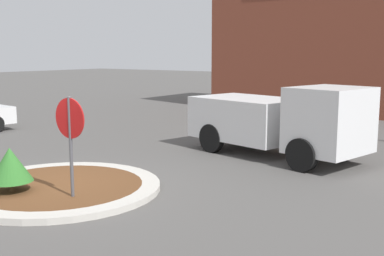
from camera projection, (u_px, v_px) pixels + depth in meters
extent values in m
plane|color=#514F4C|center=(59.00, 190.00, 10.79)|extent=(120.00, 120.00, 0.00)
cylinder|color=#BCB7AD|center=(59.00, 188.00, 10.78)|extent=(4.52, 4.52, 0.13)
cylinder|color=brown|center=(59.00, 187.00, 10.78)|extent=(3.71, 3.71, 0.13)
cylinder|color=#4C4C51|center=(71.00, 151.00, 9.74)|extent=(0.07, 0.07, 2.19)
cylinder|color=#B71414|center=(70.00, 118.00, 9.64)|extent=(0.82, 0.03, 0.82)
cylinder|color=brown|center=(11.00, 186.00, 10.23)|extent=(0.08, 0.08, 0.22)
cone|color=#2D6B28|center=(10.00, 165.00, 10.16)|extent=(0.93, 0.93, 0.73)
cube|color=silver|center=(330.00, 120.00, 12.84)|extent=(2.13, 2.38, 1.76)
cube|color=silver|center=(248.00, 118.00, 15.00)|extent=(3.62, 2.82, 1.28)
cube|color=black|center=(351.00, 111.00, 12.35)|extent=(0.45, 1.79, 0.62)
cylinder|color=black|center=(342.00, 145.00, 13.74)|extent=(0.92, 0.43, 0.89)
cylinder|color=black|center=(302.00, 155.00, 12.43)|extent=(0.92, 0.43, 0.89)
cylinder|color=black|center=(254.00, 131.00, 16.18)|extent=(0.92, 0.43, 0.89)
cylinder|color=black|center=(212.00, 138.00, 14.88)|extent=(0.92, 0.43, 0.89)
cube|color=brown|center=(357.00, 42.00, 25.02)|extent=(14.12, 6.00, 7.20)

